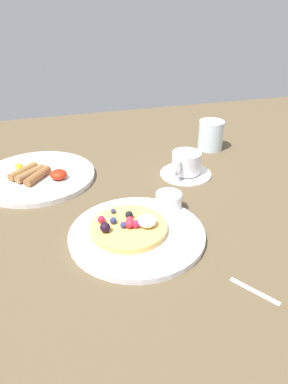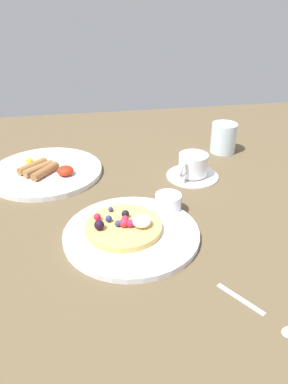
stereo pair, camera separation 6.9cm
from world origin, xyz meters
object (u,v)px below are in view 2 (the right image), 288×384
coffee_cup (193,164)px  teaspoon (273,319)px  breakfast_plate (46,172)px  syrup_ramekin (168,201)px  water_glass (223,138)px  coffee_saucer (192,175)px  pancake_plate (131,234)px

coffee_cup → teaspoon: 0.45m
breakfast_plate → syrup_ramekin: bearing=-40.7°
water_glass → coffee_saucer: bearing=-133.2°
breakfast_plate → teaspoon: size_ratio=2.35×
teaspoon → syrup_ramekin: bearing=105.3°
syrup_ramekin → coffee_saucer: syrup_ramekin is taller
coffee_saucer → syrup_ramekin: bearing=-123.2°
pancake_plate → water_glass: (0.31, 0.36, 0.04)m
coffee_saucer → teaspoon: coffee_saucer is taller
breakfast_plate → teaspoon: bearing=-56.9°
coffee_cup → water_glass: 0.19m
pancake_plate → syrup_ramekin: size_ratio=4.73×
water_glass → breakfast_plate: bearing=-173.2°
coffee_cup → pancake_plate: bearing=-130.1°
breakfast_plate → water_glass: (0.49, 0.06, 0.03)m
syrup_ramekin → teaspoon: 0.32m
syrup_ramekin → breakfast_plate: size_ratio=0.20×
pancake_plate → water_glass: 0.47m
coffee_saucer → coffee_cup: (-0.00, -0.00, 0.03)m
water_glass → syrup_ramekin: bearing=-128.3°
breakfast_plate → coffee_saucer: size_ratio=2.18×
pancake_plate → coffee_cup: coffee_cup is taller
coffee_cup → teaspoon: size_ratio=0.71×
coffee_saucer → water_glass: water_glass is taller
teaspoon → water_glass: water_glass is taller
pancake_plate → teaspoon: (0.17, -0.23, -0.00)m
syrup_ramekin → breakfast_plate: (-0.26, 0.23, -0.02)m
breakfast_plate → water_glass: bearing=6.8°
breakfast_plate → coffee_saucer: (0.36, -0.08, -0.00)m
water_glass → teaspoon: bearing=-103.5°
syrup_ramekin → water_glass: bearing=51.7°
syrup_ramekin → coffee_saucer: bearing=56.8°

